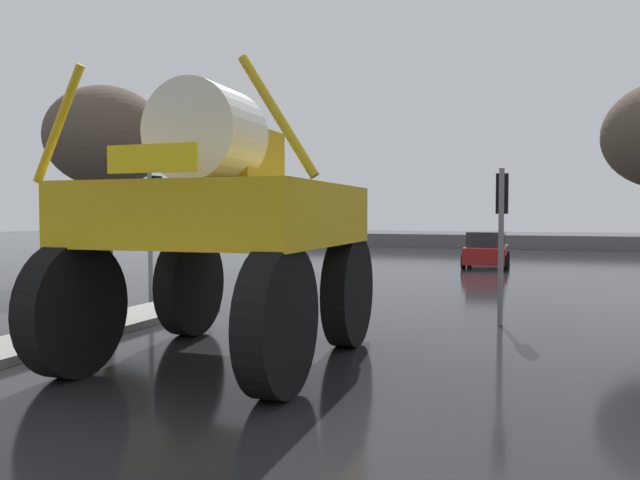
{
  "coord_description": "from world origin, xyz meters",
  "views": [
    {
      "loc": [
        4.33,
        -3.82,
        2.31
      ],
      "look_at": [
        0.08,
        8.04,
        1.77
      ],
      "focal_mm": 34.57,
      "sensor_mm": 36.0,
      "label": 1
    }
  ],
  "objects_px": {
    "sedan_ahead": "(486,250)",
    "traffic_signal_near_left": "(154,208)",
    "traffic_signal_near_right": "(502,211)",
    "bare_tree_left": "(106,138)",
    "oversize_sprayer": "(224,225)"
  },
  "relations": [
    {
      "from": "oversize_sprayer",
      "to": "traffic_signal_near_left",
      "type": "bearing_deg",
      "value": 42.69
    },
    {
      "from": "traffic_signal_near_left",
      "to": "bare_tree_left",
      "type": "relative_size",
      "value": 0.5
    },
    {
      "from": "oversize_sprayer",
      "to": "traffic_signal_near_left",
      "type": "xyz_separation_m",
      "value": [
        -4.65,
        4.84,
        0.32
      ]
    },
    {
      "from": "traffic_signal_near_right",
      "to": "bare_tree_left",
      "type": "height_order",
      "value": "bare_tree_left"
    },
    {
      "from": "traffic_signal_near_left",
      "to": "traffic_signal_near_right",
      "type": "distance_m",
      "value": 8.56
    },
    {
      "from": "traffic_signal_near_right",
      "to": "bare_tree_left",
      "type": "bearing_deg",
      "value": 162.43
    },
    {
      "from": "sedan_ahead",
      "to": "traffic_signal_near_left",
      "type": "bearing_deg",
      "value": 152.83
    },
    {
      "from": "traffic_signal_near_left",
      "to": "bare_tree_left",
      "type": "distance_m",
      "value": 6.93
    },
    {
      "from": "sedan_ahead",
      "to": "bare_tree_left",
      "type": "relative_size",
      "value": 0.62
    },
    {
      "from": "sedan_ahead",
      "to": "traffic_signal_near_left",
      "type": "relative_size",
      "value": 1.22
    },
    {
      "from": "oversize_sprayer",
      "to": "traffic_signal_near_right",
      "type": "bearing_deg",
      "value": -40.09
    },
    {
      "from": "oversize_sprayer",
      "to": "bare_tree_left",
      "type": "distance_m",
      "value": 13.46
    },
    {
      "from": "oversize_sprayer",
      "to": "sedan_ahead",
      "type": "xyz_separation_m",
      "value": [
        2.45,
        19.26,
        -1.43
      ]
    },
    {
      "from": "traffic_signal_near_right",
      "to": "oversize_sprayer",
      "type": "bearing_deg",
      "value": -128.87
    },
    {
      "from": "bare_tree_left",
      "to": "traffic_signal_near_right",
      "type": "bearing_deg",
      "value": -17.57
    }
  ]
}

